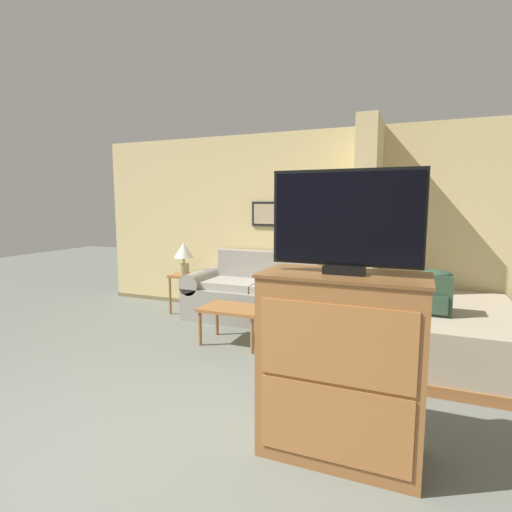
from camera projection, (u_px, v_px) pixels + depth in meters
ground_plane at (102, 486)px, 2.28m from camera, size 20.00×20.00×0.00m
wall_back at (299, 226)px, 5.68m from camera, size 6.50×0.16×2.60m
wall_partition_pillar at (368, 229)px, 4.86m from camera, size 0.24×0.83×2.60m
couch at (260, 296)px, 5.52m from camera, size 2.04×0.84×0.93m
coffee_table at (233, 312)px, 4.57m from camera, size 0.72×0.49×0.43m
side_table at (185, 282)px, 5.88m from camera, size 0.37×0.37×0.58m
table_lamp at (184, 253)px, 5.82m from camera, size 0.29×0.29×0.47m
tv_dresser at (341, 366)px, 2.51m from camera, size 1.01×0.52×1.18m
tv at (346, 222)px, 2.40m from camera, size 0.91×0.16×0.63m
bed at (443, 332)px, 4.14m from camera, size 1.42×1.91×0.55m
backpack at (435, 291)px, 3.82m from camera, size 0.30×0.26×0.43m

